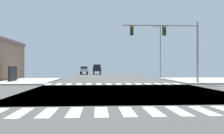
% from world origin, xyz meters
% --- Properties ---
extents(ground, '(90.00, 90.00, 0.05)m').
position_xyz_m(ground, '(0.00, 0.00, -0.03)').
color(ground, '#434440').
extents(sidewalk_corner_ne, '(12.00, 12.00, 0.14)m').
position_xyz_m(sidewalk_corner_ne, '(13.00, 12.00, 0.07)').
color(sidewalk_corner_ne, '#A09B91').
rests_on(sidewalk_corner_ne, ground).
extents(sidewalk_corner_nw, '(12.00, 12.00, 0.14)m').
position_xyz_m(sidewalk_corner_nw, '(-13.00, 12.00, 0.07)').
color(sidewalk_corner_nw, '#A5A297').
rests_on(sidewalk_corner_nw, ground).
extents(crosswalk_near, '(13.50, 2.00, 0.01)m').
position_xyz_m(crosswalk_near, '(-0.25, -7.30, 0.00)').
color(crosswalk_near, silver).
rests_on(crosswalk_near, ground).
extents(crosswalk_far, '(13.50, 2.00, 0.01)m').
position_xyz_m(crosswalk_far, '(-0.25, 7.30, 0.00)').
color(crosswalk_far, silver).
rests_on(crosswalk_far, ground).
extents(traffic_signal_mast, '(7.94, 0.55, 6.41)m').
position_xyz_m(traffic_signal_mast, '(5.39, 7.31, 4.78)').
color(traffic_signal_mast, gray).
rests_on(traffic_signal_mast, ground).
extents(street_lamp, '(1.78, 0.32, 8.00)m').
position_xyz_m(street_lamp, '(7.52, 18.84, 4.79)').
color(street_lamp, gray).
rests_on(street_lamp, ground).
extents(suv_nearside_1, '(1.96, 4.60, 2.34)m').
position_xyz_m(suv_nearside_1, '(-2.00, 39.63, 1.39)').
color(suv_nearside_1, black).
rests_on(suv_nearside_1, ground).
extents(sedan_leading_2, '(1.80, 4.30, 1.88)m').
position_xyz_m(sedan_leading_2, '(-5.00, 38.47, 1.12)').
color(sedan_leading_2, black).
rests_on(sedan_leading_2, ground).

